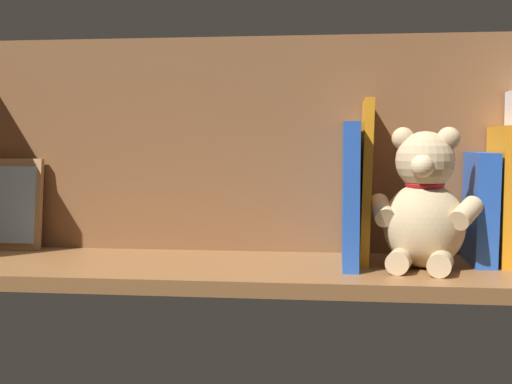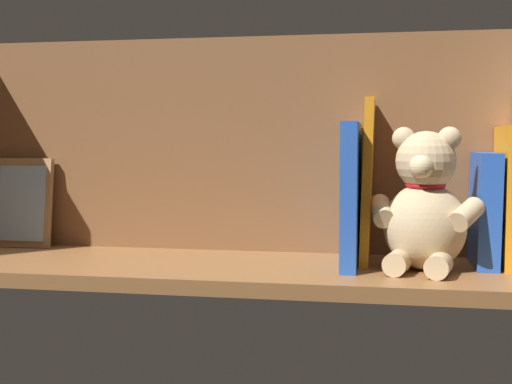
% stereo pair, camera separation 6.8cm
% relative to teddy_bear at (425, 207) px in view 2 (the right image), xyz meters
% --- Properties ---
extents(ground_plane, '(1.11, 0.29, 0.02)m').
position_rel_teddy_bear_xyz_m(ground_plane, '(0.25, -0.01, -0.10)').
color(ground_plane, brown).
extents(shelf_back_panel, '(1.11, 0.02, 0.36)m').
position_rel_teddy_bear_xyz_m(shelf_back_panel, '(0.25, -0.13, 0.09)').
color(shelf_back_panel, brown).
rests_on(shelf_back_panel, ground_plane).
extents(book_1, '(0.02, 0.13, 0.21)m').
position_rel_teddy_bear_xyz_m(book_1, '(-0.12, -0.06, 0.01)').
color(book_1, orange).
rests_on(book_1, ground_plane).
extents(book_2, '(0.03, 0.13, 0.17)m').
position_rel_teddy_bear_xyz_m(book_2, '(-0.09, -0.06, -0.01)').
color(book_2, blue).
rests_on(book_2, ground_plane).
extents(teddy_bear, '(0.16, 0.15, 0.21)m').
position_rel_teddy_bear_xyz_m(teddy_bear, '(0.00, 0.00, 0.00)').
color(teddy_bear, '#D1B284').
rests_on(teddy_bear, ground_plane).
extents(book_3, '(0.02, 0.13, 0.25)m').
position_rel_teddy_bear_xyz_m(book_3, '(0.08, -0.05, 0.03)').
color(book_3, orange).
rests_on(book_3, ground_plane).
extents(book_4, '(0.02, 0.18, 0.22)m').
position_rel_teddy_bear_xyz_m(book_4, '(0.11, -0.03, 0.02)').
color(book_4, blue).
rests_on(book_4, ground_plane).
extents(picture_frame_leaning, '(0.10, 0.04, 0.16)m').
position_rel_teddy_bear_xyz_m(picture_frame_leaning, '(0.69, -0.10, -0.01)').
color(picture_frame_leaning, '#A87A4C').
rests_on(picture_frame_leaning, ground_plane).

